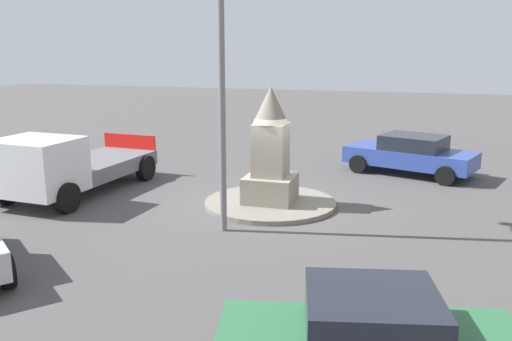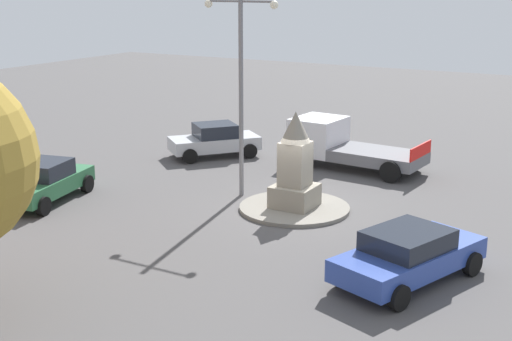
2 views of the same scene
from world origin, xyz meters
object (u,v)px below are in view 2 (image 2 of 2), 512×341
truck_white_waiting (341,144)px  streetlamp (241,74)px  car_blue_parked_right (409,254)px  monument (295,166)px  car_green_near_island (45,181)px  car_silver_passing (215,140)px

truck_white_waiting → streetlamp: bearing=74.5°
car_blue_parked_right → truck_white_waiting: 11.50m
streetlamp → car_blue_parked_right: size_ratio=1.53×
monument → car_green_near_island: (8.02, 3.44, -0.80)m
car_blue_parked_right → car_green_near_island: 13.14m
car_blue_parked_right → car_green_near_island: car_green_near_island is taller
car_silver_passing → car_blue_parked_right: size_ratio=0.85×
car_green_near_island → monument: bearing=-156.8°
streetlamp → car_silver_passing: 6.94m
monument → car_green_near_island: monument is taller
car_silver_passing → car_blue_parked_right: (-11.50, 8.67, -0.01)m
car_green_near_island → truck_white_waiting: 11.90m
car_green_near_island → car_blue_parked_right: bearing=178.7°
car_silver_passing → car_blue_parked_right: 14.40m
monument → streetlamp: streetlamp is taller
streetlamp → car_silver_passing: (3.98, -4.38, -3.64)m
monument → truck_white_waiting: 6.17m
car_blue_parked_right → car_green_near_island: size_ratio=1.13×
monument → truck_white_waiting: size_ratio=0.58×
car_silver_passing → car_green_near_island: (1.64, 8.37, -0.01)m
monument → car_blue_parked_right: monument is taller
monument → streetlamp: 3.77m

